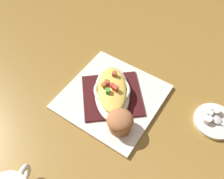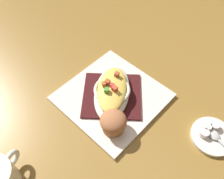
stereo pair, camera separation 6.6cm
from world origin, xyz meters
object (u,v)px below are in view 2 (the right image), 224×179
at_px(square_plate, 112,97).
at_px(muffin, 113,122).
at_px(creamer_cup_0, 215,126).
at_px(gratin_dish, 112,91).
at_px(creamer_saucer, 212,136).
at_px(spoon, 215,136).
at_px(creamer_cup_1, 207,127).
at_px(creamer_cup_2, 204,133).

relative_size(square_plate, muffin, 3.86).
bearing_deg(creamer_cup_0, gratin_dish, 108.39).
height_order(gratin_dish, creamer_saucer, gratin_dish).
xyz_separation_m(gratin_dish, spoon, (0.06, -0.28, -0.02)).
height_order(muffin, creamer_cup_1, muffin).
height_order(square_plate, muffin, muffin).
height_order(square_plate, creamer_cup_1, creamer_cup_1).
bearing_deg(spoon, gratin_dish, 102.82).
bearing_deg(muffin, square_plate, 40.95).
relative_size(muffin, spoon, 0.65).
bearing_deg(creamer_saucer, muffin, 124.32).
bearing_deg(creamer_cup_2, creamer_cup_1, 8.78).
height_order(creamer_saucer, creamer_cup_2, creamer_cup_2).
relative_size(square_plate, creamer_saucer, 2.39).
height_order(gratin_dish, creamer_cup_0, gratin_dish).
height_order(creamer_saucer, creamer_cup_0, creamer_cup_0).
height_order(creamer_saucer, spoon, spoon).
distance_m(creamer_cup_1, creamer_cup_2, 0.02).
distance_m(muffin, spoon, 0.26).
bearing_deg(creamer_cup_0, square_plate, 108.39).
relative_size(muffin, creamer_saucer, 0.62).
bearing_deg(spoon, creamer_cup_1, 72.99).
xyz_separation_m(creamer_cup_0, creamer_cup_1, (-0.02, 0.01, 0.00)).
bearing_deg(creamer_saucer, square_plate, 103.43).
relative_size(spoon, creamer_cup_1, 4.36).
bearing_deg(gratin_dish, creamer_cup_1, -73.86).
bearing_deg(gratin_dish, square_plate, -86.89).
xyz_separation_m(square_plate, gratin_dish, (-0.00, 0.00, 0.03)).
height_order(square_plate, creamer_cup_2, creamer_cup_2).
height_order(gratin_dish, spoon, gratin_dish).
distance_m(square_plate, spoon, 0.29).
height_order(square_plate, creamer_saucer, same).
relative_size(gratin_dish, spoon, 2.04).
relative_size(square_plate, spoon, 2.52).
height_order(creamer_cup_0, creamer_cup_1, same).
bearing_deg(square_plate, gratin_dish, 93.11).
bearing_deg(creamer_cup_0, muffin, 129.61).
relative_size(square_plate, creamer_cup_0, 10.97).
xyz_separation_m(square_plate, muffin, (-0.08, -0.07, 0.03)).
bearing_deg(creamer_cup_0, creamer_cup_2, 162.99).
bearing_deg(muffin, creamer_saucer, -55.68).
bearing_deg(spoon, square_plate, 102.82).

